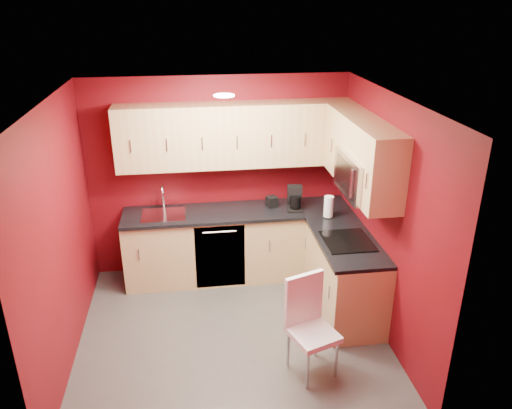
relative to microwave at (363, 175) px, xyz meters
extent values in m
plane|color=#44423F|center=(-1.39, -0.20, -1.66)|extent=(3.20, 3.20, 0.00)
plane|color=white|center=(-1.39, -0.20, 0.84)|extent=(3.20, 3.20, 0.00)
plane|color=#610913|center=(-1.39, 1.30, -0.41)|extent=(3.20, 0.00, 3.20)
plane|color=#610913|center=(-1.39, -1.70, -0.41)|extent=(3.20, 0.00, 3.20)
plane|color=#610913|center=(-2.99, -0.20, -0.41)|extent=(0.00, 3.00, 3.00)
plane|color=#610913|center=(0.21, -0.20, -0.41)|extent=(0.00, 3.00, 3.00)
cube|color=tan|center=(-1.19, 1.00, -1.22)|extent=(2.80, 0.60, 0.87)
cube|color=tan|center=(-0.09, 0.05, -1.22)|extent=(0.60, 1.30, 0.87)
cube|color=black|center=(-1.19, 0.99, -0.77)|extent=(2.80, 0.63, 0.04)
cube|color=black|center=(-0.11, 0.04, -0.77)|extent=(0.63, 1.27, 0.04)
cube|color=tan|center=(-1.19, 1.13, 0.17)|extent=(2.80, 0.35, 0.75)
cube|color=tan|center=(0.03, 0.67, 0.17)|extent=(0.35, 0.57, 0.75)
cube|color=tan|center=(0.03, -0.49, 0.17)|extent=(0.35, 0.22, 0.75)
cube|color=tan|center=(0.03, 0.00, 0.38)|extent=(0.35, 0.76, 0.33)
cube|color=silver|center=(0.01, 0.00, 0.00)|extent=(0.40, 0.76, 0.42)
cube|color=black|center=(-0.18, 0.00, 0.00)|extent=(0.02, 0.62, 0.33)
cylinder|color=silver|center=(-0.20, -0.23, 0.00)|extent=(0.02, 0.02, 0.29)
cube|color=black|center=(-0.11, 0.00, -0.74)|extent=(0.50, 0.55, 0.01)
cube|color=silver|center=(-2.09, 0.98, -0.75)|extent=(0.52, 0.42, 0.02)
cylinder|color=silver|center=(-2.09, 1.18, -0.62)|extent=(0.02, 0.02, 0.26)
torus|color=silver|center=(-2.09, 1.11, -0.49)|extent=(0.02, 0.16, 0.16)
cylinder|color=silver|center=(-2.09, 1.04, -0.55)|extent=(0.02, 0.02, 0.12)
cube|color=black|center=(-1.44, 0.71, -1.22)|extent=(0.60, 0.02, 0.82)
cylinder|color=white|center=(-1.39, 0.10, 0.82)|extent=(0.20, 0.20, 0.01)
camera|label=1|loc=(-1.75, -4.59, 1.71)|focal=35.00mm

